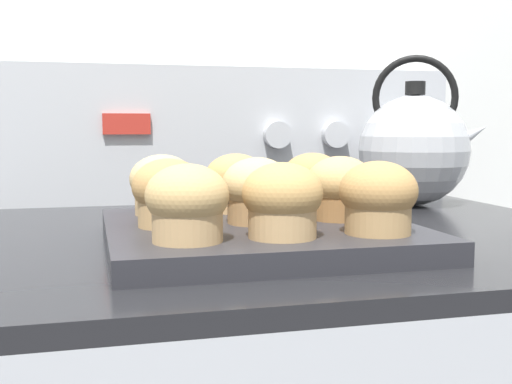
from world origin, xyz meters
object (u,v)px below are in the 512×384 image
at_px(muffin_r0_c1, 282,201).
at_px(muffin_r2_c0, 162,185).
at_px(muffin_r0_c2, 378,198).
at_px(tea_kettle, 415,148).
at_px(muffin_r1_c1, 257,191).
at_px(muffin_r1_c2, 340,189).
at_px(muffin_r2_c1, 236,183).
at_px(muffin_r2_c2, 313,182).
at_px(muffin_r0_c0, 187,204).
at_px(muffin_pan, 258,234).
at_px(muffin_r1_c0, 169,193).

distance_m(muffin_r0_c1, muffin_r2_c0, 0.20).
distance_m(muffin_r0_c2, tea_kettle, 0.41).
distance_m(muffin_r0_c2, muffin_r1_c1, 0.13).
relative_size(muffin_r1_c2, muffin_r2_c1, 1.00).
relative_size(muffin_r0_c1, muffin_r2_c1, 1.00).
bearing_deg(muffin_r2_c0, muffin_r0_c2, -45.25).
xyz_separation_m(muffin_r1_c2, muffin_r2_c2, (-0.00, 0.08, 0.00)).
xyz_separation_m(muffin_r0_c0, muffin_r0_c1, (0.08, -0.00, 0.00)).
distance_m(muffin_r1_c1, muffin_r2_c0, 0.12).
bearing_deg(muffin_r1_c1, muffin_r0_c2, -44.90).
height_order(muffin_r0_c2, muffin_r1_c1, same).
bearing_deg(muffin_pan, tea_kettle, 39.24).
relative_size(muffin_r0_c2, muffin_r2_c2, 1.00).
distance_m(muffin_r1_c0, tea_kettle, 0.48).
height_order(muffin_r1_c1, muffin_r2_c1, same).
xyz_separation_m(muffin_r1_c2, muffin_r2_c0, (-0.18, 0.09, 0.00)).
relative_size(muffin_pan, muffin_r1_c2, 4.23).
bearing_deg(muffin_r1_c2, muffin_r0_c0, -152.79).
xyz_separation_m(muffin_r1_c0, muffin_r2_c1, (0.09, 0.09, 0.00)).
relative_size(muffin_r1_c1, muffin_r2_c1, 1.00).
distance_m(muffin_r1_c2, muffin_r2_c1, 0.13).
bearing_deg(muffin_r1_c1, muffin_r0_c0, -133.93).
bearing_deg(muffin_r1_c0, muffin_r2_c2, 25.78).
bearing_deg(muffin_r0_c1, tea_kettle, 47.66).
xyz_separation_m(muffin_pan, muffin_r1_c2, (0.09, 0.00, 0.04)).
bearing_deg(muffin_r0_c2, muffin_pan, 134.85).
height_order(muffin_r0_c1, muffin_r1_c2, same).
height_order(muffin_r2_c1, tea_kettle, tea_kettle).
relative_size(muffin_pan, muffin_r1_c1, 4.23).
height_order(muffin_r1_c1, muffin_r2_c2, same).
relative_size(muffin_r0_c2, muffin_r1_c1, 1.00).
xyz_separation_m(muffin_pan, muffin_r0_c1, (-0.00, -0.09, 0.04)).
bearing_deg(muffin_r1_c0, tea_kettle, 32.35).
bearing_deg(muffin_r0_c1, muffin_r2_c2, 62.74).
bearing_deg(muffin_r2_c0, muffin_r2_c1, 1.41).
xyz_separation_m(muffin_pan, tea_kettle, (0.31, 0.25, 0.08)).
height_order(muffin_pan, muffin_r0_c2, muffin_r0_c2).
relative_size(muffin_pan, tea_kettle, 1.34).
bearing_deg(muffin_r2_c1, muffin_pan, -88.43).
xyz_separation_m(muffin_r0_c1, muffin_r1_c1, (0.00, 0.09, 0.00)).
height_order(muffin_r2_c0, muffin_r2_c2, same).
bearing_deg(muffin_r2_c1, muffin_r1_c0, -134.27).
bearing_deg(tea_kettle, muffin_r2_c2, -142.97).
height_order(muffin_r1_c0, muffin_r2_c0, same).
xyz_separation_m(muffin_r0_c1, muffin_r2_c1, (-0.00, 0.18, 0.00)).
relative_size(muffin_r0_c0, muffin_r0_c2, 1.00).
relative_size(muffin_pan, muffin_r1_c0, 4.23).
height_order(muffin_pan, muffin_r0_c0, muffin_r0_c0).
height_order(muffin_pan, muffin_r1_c2, muffin_r1_c2).
xyz_separation_m(muffin_pan, muffin_r0_c2, (0.09, -0.09, 0.04)).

